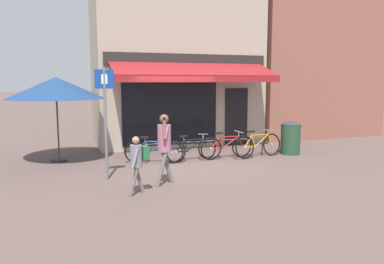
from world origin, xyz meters
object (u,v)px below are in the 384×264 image
(parking_sign, at_px, (105,112))
(cafe_parasol, at_px, (56,88))
(bicycle_black, at_px, (192,149))
(pedestrian_adult, at_px, (164,141))
(bicycle_blue, at_px, (154,151))
(litter_bin, at_px, (291,137))
(bicycle_orange, at_px, (258,145))
(bicycle_red, at_px, (227,147))
(pedestrian_child, at_px, (138,158))

(parking_sign, bearing_deg, cafe_parasol, 112.43)
(bicycle_black, distance_m, cafe_parasol, 4.32)
(pedestrian_adult, height_order, cafe_parasol, cafe_parasol)
(bicycle_blue, distance_m, parking_sign, 2.41)
(bicycle_blue, bearing_deg, litter_bin, 17.33)
(litter_bin, xyz_separation_m, parking_sign, (-6.02, -1.29, 1.07))
(bicycle_orange, distance_m, parking_sign, 5.08)
(bicycle_black, height_order, pedestrian_adult, pedestrian_adult)
(bicycle_red, bearing_deg, bicycle_orange, -9.82)
(litter_bin, distance_m, cafe_parasol, 7.39)
(bicycle_black, bearing_deg, bicycle_red, -15.73)
(litter_bin, xyz_separation_m, cafe_parasol, (-7.10, 1.32, 1.60))
(bicycle_red, height_order, bicycle_orange, bicycle_orange)
(litter_bin, bearing_deg, parking_sign, -167.92)
(bicycle_red, distance_m, pedestrian_child, 4.27)
(bicycle_orange, xyz_separation_m, pedestrian_adult, (-3.59, -2.05, 0.63))
(pedestrian_child, relative_size, parking_sign, 0.46)
(bicycle_orange, bearing_deg, cafe_parasol, 155.66)
(bicycle_blue, height_order, litter_bin, litter_bin)
(bicycle_red, distance_m, litter_bin, 2.28)
(bicycle_blue, bearing_deg, pedestrian_child, -91.30)
(bicycle_red, bearing_deg, parking_sign, -164.49)
(bicycle_orange, height_order, cafe_parasol, cafe_parasol)
(bicycle_blue, height_order, parking_sign, parking_sign)
(pedestrian_child, relative_size, cafe_parasol, 0.44)
(bicycle_orange, bearing_deg, parking_sign, -176.74)
(pedestrian_adult, distance_m, litter_bin, 5.31)
(litter_bin, height_order, parking_sign, parking_sign)
(bicycle_orange, xyz_separation_m, litter_bin, (1.24, 0.11, 0.17))
(pedestrian_adult, xyz_separation_m, litter_bin, (4.83, 2.16, -0.45))
(bicycle_black, bearing_deg, bicycle_blue, 164.84)
(parking_sign, bearing_deg, bicycle_black, 27.17)
(pedestrian_child, bearing_deg, cafe_parasol, -78.18)
(bicycle_orange, height_order, pedestrian_child, pedestrian_child)
(bicycle_blue, xyz_separation_m, parking_sign, (-1.50, -1.40, 1.27))
(bicycle_orange, relative_size, parking_sign, 0.66)
(bicycle_blue, xyz_separation_m, bicycle_black, (1.14, -0.05, -0.00))
(parking_sign, bearing_deg, litter_bin, 12.08)
(bicycle_blue, relative_size, parking_sign, 0.61)
(pedestrian_adult, relative_size, pedestrian_child, 1.32)
(bicycle_red, relative_size, parking_sign, 0.66)
(bicycle_blue, distance_m, bicycle_orange, 3.29)
(bicycle_blue, height_order, bicycle_red, bicycle_red)
(bicycle_blue, distance_m, litter_bin, 4.53)
(litter_bin, bearing_deg, cafe_parasol, 169.44)
(bicycle_blue, relative_size, cafe_parasol, 0.59)
(litter_bin, bearing_deg, pedestrian_child, -154.05)
(parking_sign, height_order, cafe_parasol, parking_sign)
(bicycle_blue, xyz_separation_m, pedestrian_child, (-1.03, -2.82, 0.42))
(litter_bin, bearing_deg, bicycle_orange, -175.08)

